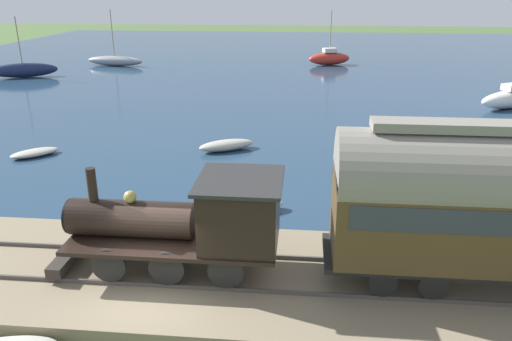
{
  "coord_description": "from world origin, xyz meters",
  "views": [
    {
      "loc": [
        -11.45,
        -3.86,
        8.24
      ],
      "look_at": [
        7.06,
        -2.09,
        1.29
      ],
      "focal_mm": 35.0,
      "sensor_mm": 36.0,
      "label": 1
    }
  ],
  "objects_px": {
    "sailboat_red": "(329,58)",
    "rowboat_far_out": "(35,153)",
    "steam_locomotive": "(197,218)",
    "sailboat_navy": "(23,70)",
    "rowboat_off_pier": "(253,205)",
    "sailboat_white": "(512,98)",
    "sailboat_gray": "(115,61)",
    "rowboat_mid_harbor": "(226,145)"
  },
  "relations": [
    {
      "from": "steam_locomotive",
      "to": "sailboat_white",
      "type": "distance_m",
      "value": 29.79
    },
    {
      "from": "sailboat_white",
      "to": "rowboat_far_out",
      "type": "height_order",
      "value": "sailboat_white"
    },
    {
      "from": "steam_locomotive",
      "to": "sailboat_red",
      "type": "xyz_separation_m",
      "value": [
        43.12,
        -5.54,
        -1.38
      ]
    },
    {
      "from": "sailboat_gray",
      "to": "rowboat_mid_harbor",
      "type": "bearing_deg",
      "value": -141.65
    },
    {
      "from": "sailboat_gray",
      "to": "rowboat_mid_harbor",
      "type": "distance_m",
      "value": 32.31
    },
    {
      "from": "rowboat_far_out",
      "to": "sailboat_white",
      "type": "bearing_deg",
      "value": -107.38
    },
    {
      "from": "steam_locomotive",
      "to": "sailboat_gray",
      "type": "bearing_deg",
      "value": 23.43
    },
    {
      "from": "sailboat_red",
      "to": "rowboat_far_out",
      "type": "xyz_separation_m",
      "value": [
        -32.51,
        16.27,
        -0.56
      ]
    },
    {
      "from": "sailboat_white",
      "to": "rowboat_far_out",
      "type": "relative_size",
      "value": 3.43
    },
    {
      "from": "sailboat_navy",
      "to": "sailboat_white",
      "type": "relative_size",
      "value": 0.73
    },
    {
      "from": "sailboat_navy",
      "to": "steam_locomotive",
      "type": "bearing_deg",
      "value": -167.83
    },
    {
      "from": "sailboat_navy",
      "to": "rowboat_mid_harbor",
      "type": "height_order",
      "value": "sailboat_navy"
    },
    {
      "from": "steam_locomotive",
      "to": "sailboat_white",
      "type": "xyz_separation_m",
      "value": [
        24.0,
        -17.59,
        -1.4
      ]
    },
    {
      "from": "sailboat_red",
      "to": "sailboat_white",
      "type": "bearing_deg",
      "value": -166.37
    },
    {
      "from": "sailboat_gray",
      "to": "rowboat_off_pier",
      "type": "xyz_separation_m",
      "value": [
        -35.23,
        -18.54,
        -0.28
      ]
    },
    {
      "from": "sailboat_navy",
      "to": "rowboat_off_pier",
      "type": "distance_m",
      "value": 36.81
    },
    {
      "from": "steam_locomotive",
      "to": "sailboat_red",
      "type": "relative_size",
      "value": 1.14
    },
    {
      "from": "sailboat_gray",
      "to": "rowboat_off_pier",
      "type": "bearing_deg",
      "value": -144.35
    },
    {
      "from": "sailboat_white",
      "to": "rowboat_far_out",
      "type": "bearing_deg",
      "value": 85.84
    },
    {
      "from": "rowboat_far_out",
      "to": "sailboat_red",
      "type": "bearing_deg",
      "value": -69.28
    },
    {
      "from": "sailboat_gray",
      "to": "rowboat_off_pier",
      "type": "distance_m",
      "value": 39.81
    },
    {
      "from": "steam_locomotive",
      "to": "sailboat_navy",
      "type": "relative_size",
      "value": 1.07
    },
    {
      "from": "sailboat_navy",
      "to": "sailboat_red",
      "type": "height_order",
      "value": "sailboat_red"
    },
    {
      "from": "sailboat_red",
      "to": "rowboat_far_out",
      "type": "bearing_deg",
      "value": 134.82
    },
    {
      "from": "sailboat_navy",
      "to": "sailboat_red",
      "type": "bearing_deg",
      "value": -93.6
    },
    {
      "from": "sailboat_navy",
      "to": "sailboat_white",
      "type": "xyz_separation_m",
      "value": [
        -8.55,
        -41.06,
        0.04
      ]
    },
    {
      "from": "sailboat_gray",
      "to": "rowboat_far_out",
      "type": "distance_m",
      "value": 30.48
    },
    {
      "from": "sailboat_navy",
      "to": "sailboat_red",
      "type": "relative_size",
      "value": 1.06
    },
    {
      "from": "rowboat_far_out",
      "to": "rowboat_off_pier",
      "type": "relative_size",
      "value": 0.97
    },
    {
      "from": "steam_locomotive",
      "to": "sailboat_white",
      "type": "height_order",
      "value": "sailboat_white"
    },
    {
      "from": "steam_locomotive",
      "to": "sailboat_white",
      "type": "relative_size",
      "value": 0.78
    },
    {
      "from": "sailboat_red",
      "to": "rowboat_mid_harbor",
      "type": "bearing_deg",
      "value": 149.18
    },
    {
      "from": "steam_locomotive",
      "to": "rowboat_far_out",
      "type": "distance_m",
      "value": 15.21
    },
    {
      "from": "sailboat_red",
      "to": "rowboat_off_pier",
      "type": "xyz_separation_m",
      "value": [
        -38.01,
        4.48,
        -0.48
      ]
    },
    {
      "from": "sailboat_navy",
      "to": "rowboat_mid_harbor",
      "type": "bearing_deg",
      "value": -155.52
    },
    {
      "from": "sailboat_red",
      "to": "rowboat_far_out",
      "type": "relative_size",
      "value": 2.36
    },
    {
      "from": "steam_locomotive",
      "to": "sailboat_red",
      "type": "distance_m",
      "value": 43.49
    },
    {
      "from": "sailboat_navy",
      "to": "sailboat_white",
      "type": "height_order",
      "value": "sailboat_white"
    },
    {
      "from": "rowboat_mid_harbor",
      "to": "rowboat_off_pier",
      "type": "distance_m",
      "value": 7.69
    },
    {
      "from": "sailboat_navy",
      "to": "rowboat_off_pier",
      "type": "height_order",
      "value": "sailboat_navy"
    },
    {
      "from": "rowboat_off_pier",
      "to": "rowboat_mid_harbor",
      "type": "bearing_deg",
      "value": 0.93
    },
    {
      "from": "steam_locomotive",
      "to": "sailboat_gray",
      "type": "relative_size",
      "value": 1.0
    }
  ]
}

